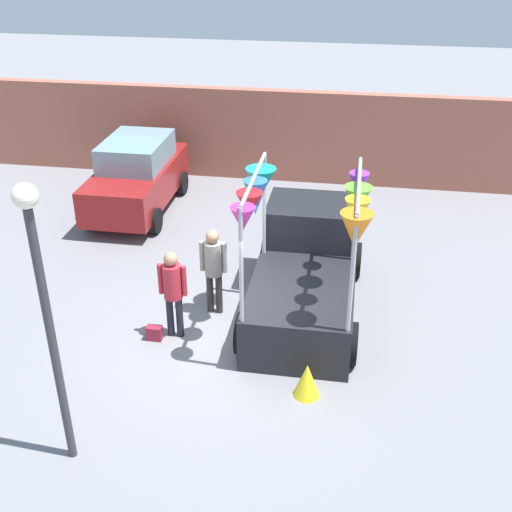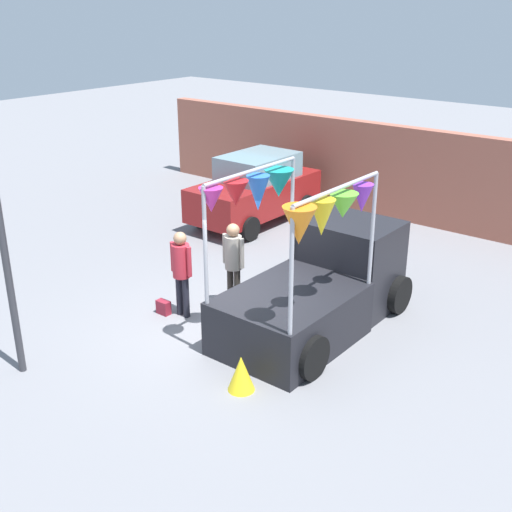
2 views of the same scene
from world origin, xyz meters
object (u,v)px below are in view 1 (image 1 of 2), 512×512
object	(u,v)px
person_customer	(173,286)
handbag	(154,333)
vendor_truck	(306,266)
parked_car	(137,176)
person_vendor	(213,263)
folded_kite_bundle_sunflower	(307,380)
street_lamp	(44,295)

from	to	relation	value
person_customer	handbag	xyz separation A→B (m)	(-0.35, -0.20, -0.92)
vendor_truck	parked_car	distance (m)	6.19
handbag	person_vendor	bearing A→B (deg)	50.70
handbag	vendor_truck	bearing A→B (deg)	31.71
vendor_truck	parked_car	xyz separation A→B (m)	(-4.76, 3.95, 0.04)
person_vendor	handbag	world-z (taller)	person_vendor
parked_car	handbag	size ratio (longest dim) A/B	14.29
person_customer	folded_kite_bundle_sunflower	world-z (taller)	person_customer
street_lamp	folded_kite_bundle_sunflower	world-z (taller)	street_lamp
vendor_truck	folded_kite_bundle_sunflower	distance (m)	2.78
vendor_truck	street_lamp	size ratio (longest dim) A/B	0.97
person_customer	street_lamp	world-z (taller)	street_lamp
parked_car	handbag	world-z (taller)	parked_car
person_customer	person_vendor	bearing A→B (deg)	58.59
folded_kite_bundle_sunflower	person_vendor	bearing A→B (deg)	132.78
parked_car	street_lamp	size ratio (longest dim) A/B	0.94
parked_car	person_vendor	size ratio (longest dim) A/B	2.24
vendor_truck	person_vendor	world-z (taller)	vendor_truck
person_customer	handbag	size ratio (longest dim) A/B	6.22
person_customer	folded_kite_bundle_sunflower	xyz separation A→B (m)	(2.56, -1.27, -0.76)
handbag	person_customer	bearing A→B (deg)	29.74
handbag	parked_car	bearing A→B (deg)	110.97
vendor_truck	folded_kite_bundle_sunflower	xyz separation A→B (m)	(0.28, -2.70, -0.60)
street_lamp	folded_kite_bundle_sunflower	xyz separation A→B (m)	(3.24, 1.86, -2.44)
handbag	folded_kite_bundle_sunflower	distance (m)	3.10
parked_car	folded_kite_bundle_sunflower	world-z (taller)	parked_car
street_lamp	handbag	bearing A→B (deg)	83.58
vendor_truck	handbag	bearing A→B (deg)	-148.29
person_vendor	handbag	distance (m)	1.70
vendor_truck	person_vendor	distance (m)	1.81
folded_kite_bundle_sunflower	vendor_truck	bearing A→B (deg)	95.98
handbag	street_lamp	size ratio (longest dim) A/B	0.07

